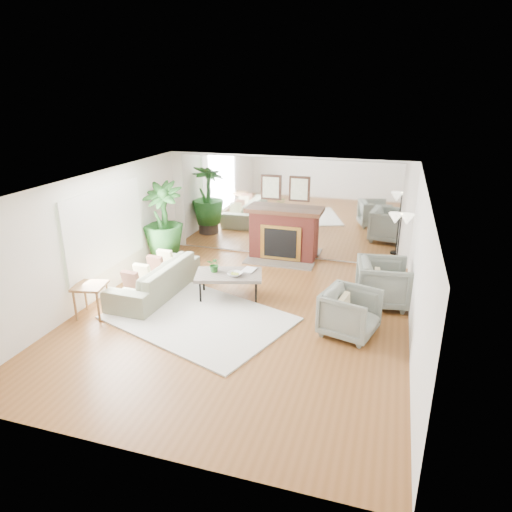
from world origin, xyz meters
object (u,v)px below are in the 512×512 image
(fireplace, at_px, (282,234))
(potted_ficus, at_px, (163,222))
(sofa, at_px, (155,278))
(armchair_front, at_px, (350,313))
(floor_lamp, at_px, (400,225))
(armchair_back, at_px, (383,283))
(side_table, at_px, (90,290))
(coffee_table, at_px, (229,275))

(fireplace, xyz_separation_m, potted_ficus, (-2.60, -1.16, 0.40))
(sofa, bearing_deg, potted_ficus, -156.88)
(fireplace, xyz_separation_m, armchair_front, (2.00, -3.26, -0.26))
(floor_lamp, bearing_deg, armchair_back, -102.33)
(armchair_back, xyz_separation_m, side_table, (-5.13, -2.07, 0.07))
(fireplace, relative_size, armchair_back, 2.07)
(fireplace, bearing_deg, floor_lamp, -17.76)
(armchair_back, bearing_deg, side_table, 104.43)
(armchair_front, bearing_deg, potted_ficus, 80.79)
(armchair_front, xyz_separation_m, potted_ficus, (-4.60, 2.11, 0.66))
(floor_lamp, bearing_deg, sofa, -158.15)
(potted_ficus, bearing_deg, coffee_table, -32.06)
(fireplace, distance_m, armchair_back, 3.12)
(armchair_back, height_order, floor_lamp, floor_lamp)
(sofa, bearing_deg, floor_lamp, 114.27)
(fireplace, xyz_separation_m, coffee_table, (-0.49, -2.48, -0.18))
(fireplace, height_order, floor_lamp, fireplace)
(fireplace, bearing_deg, coffee_table, -101.10)
(potted_ficus, bearing_deg, armchair_front, -24.62)
(fireplace, relative_size, floor_lamp, 1.29)
(armchair_front, distance_m, floor_lamp, 2.67)
(armchair_front, relative_size, side_table, 1.37)
(fireplace, distance_m, side_table, 4.77)
(potted_ficus, bearing_deg, armchair_back, -8.20)
(coffee_table, xyz_separation_m, armchair_front, (2.48, -0.78, -0.08))
(coffee_table, distance_m, floor_lamp, 3.68)
(coffee_table, bearing_deg, sofa, -169.89)
(sofa, height_order, armchair_front, armchair_front)
(side_table, xyz_separation_m, floor_lamp, (5.35, 3.09, 0.84))
(floor_lamp, bearing_deg, coffee_table, -153.13)
(armchair_front, relative_size, potted_ficus, 0.45)
(side_table, relative_size, floor_lamp, 0.41)
(coffee_table, distance_m, potted_ficus, 2.56)
(side_table, bearing_deg, armchair_back, 22.00)
(armchair_back, distance_m, floor_lamp, 1.38)
(armchair_back, relative_size, side_table, 1.54)
(floor_lamp, bearing_deg, armchair_front, -106.36)
(fireplace, xyz_separation_m, floor_lamp, (2.70, -0.86, 0.70))
(fireplace, relative_size, potted_ficus, 1.03)
(side_table, height_order, potted_ficus, potted_ficus)
(sofa, xyz_separation_m, side_table, (-0.65, -1.21, 0.18))
(fireplace, height_order, side_table, fireplace)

